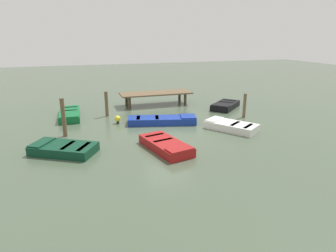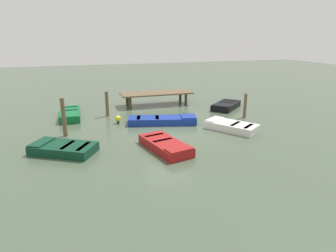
# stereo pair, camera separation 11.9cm
# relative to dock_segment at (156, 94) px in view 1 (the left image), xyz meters

# --- Properties ---
(ground_plane) EXTENTS (80.00, 80.00, 0.00)m
(ground_plane) POSITION_rel_dock_segment_xyz_m (-1.13, -6.52, -0.84)
(ground_plane) COLOR #475642
(dock_segment) EXTENTS (5.31, 1.86, 0.95)m
(dock_segment) POSITION_rel_dock_segment_xyz_m (0.00, 0.00, 0.00)
(dock_segment) COLOR brown
(dock_segment) RESTS_ON ground_plane
(rowboat_red) EXTENTS (1.95, 3.22, 0.46)m
(rowboat_red) POSITION_rel_dock_segment_xyz_m (-2.00, -8.93, -0.63)
(rowboat_red) COLOR maroon
(rowboat_red) RESTS_ON ground_plane
(rowboat_green) EXTENTS (1.29, 3.39, 0.46)m
(rowboat_green) POSITION_rel_dock_segment_xyz_m (-6.22, -1.73, -0.63)
(rowboat_green) COLOR #0F602D
(rowboat_green) RESTS_ON ground_plane
(rowboat_white) EXTENTS (2.70, 3.03, 0.46)m
(rowboat_white) POSITION_rel_dock_segment_xyz_m (2.37, -7.16, -0.63)
(rowboat_white) COLOR silver
(rowboat_white) RESTS_ON ground_plane
(rowboat_dark_green) EXTENTS (3.13, 2.63, 0.46)m
(rowboat_dark_green) POSITION_rel_dock_segment_xyz_m (-6.48, -7.93, -0.63)
(rowboat_dark_green) COLOR #0C3823
(rowboat_dark_green) RESTS_ON ground_plane
(rowboat_blue) EXTENTS (4.16, 2.10, 0.46)m
(rowboat_blue) POSITION_rel_dock_segment_xyz_m (-0.94, -4.89, -0.63)
(rowboat_blue) COLOR navy
(rowboat_blue) RESTS_ON ground_plane
(rowboat_black) EXTENTS (2.92, 2.84, 0.46)m
(rowboat_black) POSITION_rel_dock_segment_xyz_m (4.47, -2.58, -0.63)
(rowboat_black) COLOR black
(rowboat_black) RESTS_ON ground_plane
(mooring_piling_near_left) EXTENTS (0.19, 0.19, 1.54)m
(mooring_piling_near_left) POSITION_rel_dock_segment_xyz_m (4.46, -5.09, -0.07)
(mooring_piling_near_left) COLOR brown
(mooring_piling_near_left) RESTS_ON ground_plane
(mooring_piling_near_right) EXTENTS (0.22, 0.22, 2.03)m
(mooring_piling_near_right) POSITION_rel_dock_segment_xyz_m (-6.44, -5.53, 0.17)
(mooring_piling_near_right) COLOR brown
(mooring_piling_near_right) RESTS_ON ground_plane
(mooring_piling_center) EXTENTS (0.21, 0.21, 1.62)m
(mooring_piling_center) POSITION_rel_dock_segment_xyz_m (-3.89, -2.15, -0.03)
(mooring_piling_center) COLOR brown
(mooring_piling_center) RESTS_ON ground_plane
(marker_buoy) EXTENTS (0.36, 0.36, 0.48)m
(marker_buoy) POSITION_rel_dock_segment_xyz_m (-3.48, -4.03, -0.56)
(marker_buoy) COLOR #262626
(marker_buoy) RESTS_ON ground_plane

